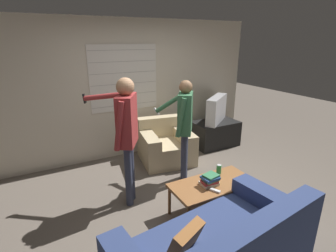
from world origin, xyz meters
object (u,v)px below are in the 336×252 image
at_px(armchair_beige, 165,145).
at_px(soda_can, 219,169).
at_px(book_stack, 210,180).
at_px(tv, 216,109).
at_px(person_left_standing, 126,127).
at_px(coffee_table, 213,186).
at_px(spare_remote, 215,191).
at_px(person_right_standing, 184,120).

height_order(armchair_beige, soda_can, armchair_beige).
distance_m(book_stack, soda_can, 0.35).
relative_size(tv, person_left_standing, 0.46).
distance_m(coffee_table, tv, 2.38).
bearing_deg(soda_can, book_stack, -146.92).
distance_m(coffee_table, soda_can, 0.30).
bearing_deg(armchair_beige, spare_remote, 90.47).
bearing_deg(person_right_standing, person_left_standing, 136.05).
height_order(armchair_beige, coffee_table, armchair_beige).
relative_size(person_left_standing, spare_remote, 13.04).
height_order(tv, soda_can, tv).
distance_m(tv, book_stack, 2.43).
bearing_deg(tv, person_left_standing, -11.61).
xyz_separation_m(coffee_table, spare_remote, (-0.10, -0.17, 0.05)).
xyz_separation_m(person_right_standing, book_stack, (-0.18, -0.93, -0.51)).
distance_m(armchair_beige, tv, 1.36).
relative_size(person_left_standing, person_right_standing, 1.08).
bearing_deg(person_left_standing, spare_remote, -107.71).
relative_size(coffee_table, person_left_standing, 0.63).
relative_size(armchair_beige, soda_can, 8.28).
xyz_separation_m(person_left_standing, soda_can, (1.10, -0.57, -0.62)).
bearing_deg(person_right_standing, coffee_table, -150.90).
bearing_deg(tv, book_stack, 13.65).
relative_size(coffee_table, soda_can, 8.70).
bearing_deg(person_left_standing, armchair_beige, -16.06).
bearing_deg(person_right_standing, book_stack, -154.85).
relative_size(book_stack, spare_remote, 1.68).
height_order(armchair_beige, spare_remote, armchair_beige).
height_order(person_left_standing, book_stack, person_left_standing).
height_order(tv, person_left_standing, person_left_standing).
bearing_deg(soda_can, coffee_table, -143.31).
xyz_separation_m(tv, spare_remote, (-1.56, -2.01, -0.35)).
distance_m(tv, soda_can, 2.10).
distance_m(person_left_standing, spare_remote, 1.37).
distance_m(person_left_standing, book_stack, 1.26).
distance_m(person_right_standing, spare_remote, 1.24).
xyz_separation_m(armchair_beige, spare_remote, (-0.30, -1.87, 0.15)).
bearing_deg(book_stack, coffee_table, 18.78).
height_order(armchair_beige, tv, tv).
bearing_deg(armchair_beige, tv, -164.34).
xyz_separation_m(soda_can, spare_remote, (-0.32, -0.34, -0.05)).
height_order(coffee_table, spare_remote, spare_remote).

